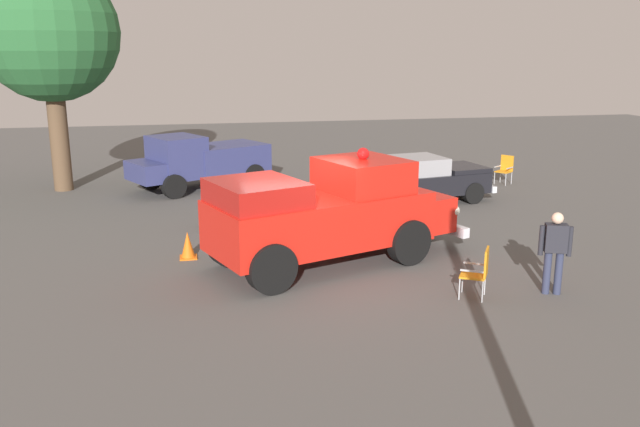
{
  "coord_description": "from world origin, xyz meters",
  "views": [
    {
      "loc": [
        -2.42,
        -13.52,
        4.77
      ],
      "look_at": [
        0.45,
        0.35,
        1.2
      ],
      "focal_mm": 36.88,
      "sensor_mm": 36.0,
      "label": 1
    }
  ],
  "objects_px": {
    "classic_hot_rod": "(421,179)",
    "traffic_cone": "(188,245)",
    "spectator_standing": "(555,247)",
    "vintage_fire_truck": "(329,212)",
    "parked_pickup": "(200,160)",
    "oak_tree_left": "(49,34)",
    "lawn_chair_near_truck": "(210,207)",
    "lawn_chair_spare": "(480,269)",
    "lawn_chair_by_car": "(505,167)",
    "spectator_seated": "(214,204)"
  },
  "relations": [
    {
      "from": "spectator_standing",
      "to": "oak_tree_left",
      "type": "distance_m",
      "value": 17.31
    },
    {
      "from": "lawn_chair_near_truck",
      "to": "parked_pickup",
      "type": "bearing_deg",
      "value": 91.1
    },
    {
      "from": "vintage_fire_truck",
      "to": "spectator_standing",
      "type": "distance_m",
      "value": 4.83
    },
    {
      "from": "lawn_chair_by_car",
      "to": "spectator_standing",
      "type": "relative_size",
      "value": 0.61
    },
    {
      "from": "vintage_fire_truck",
      "to": "classic_hot_rod",
      "type": "height_order",
      "value": "vintage_fire_truck"
    },
    {
      "from": "lawn_chair_near_truck",
      "to": "lawn_chair_spare",
      "type": "xyz_separation_m",
      "value": [
        4.91,
        -6.3,
        0.0
      ]
    },
    {
      "from": "classic_hot_rod",
      "to": "lawn_chair_spare",
      "type": "height_order",
      "value": "classic_hot_rod"
    },
    {
      "from": "spectator_seated",
      "to": "traffic_cone",
      "type": "relative_size",
      "value": 2.03
    },
    {
      "from": "spectator_standing",
      "to": "vintage_fire_truck",
      "type": "bearing_deg",
      "value": 144.87
    },
    {
      "from": "vintage_fire_truck",
      "to": "lawn_chair_by_car",
      "type": "bearing_deg",
      "value": 42.83
    },
    {
      "from": "parked_pickup",
      "to": "lawn_chair_near_truck",
      "type": "bearing_deg",
      "value": -88.9
    },
    {
      "from": "lawn_chair_near_truck",
      "to": "traffic_cone",
      "type": "xyz_separation_m",
      "value": [
        -0.64,
        -2.57,
        -0.28
      ]
    },
    {
      "from": "classic_hot_rod",
      "to": "vintage_fire_truck",
      "type": "bearing_deg",
      "value": -127.61
    },
    {
      "from": "parked_pickup",
      "to": "oak_tree_left",
      "type": "bearing_deg",
      "value": 171.76
    },
    {
      "from": "vintage_fire_truck",
      "to": "oak_tree_left",
      "type": "xyz_separation_m",
      "value": [
        -7.27,
        9.69,
        4.04
      ]
    },
    {
      "from": "lawn_chair_near_truck",
      "to": "traffic_cone",
      "type": "height_order",
      "value": "lawn_chair_near_truck"
    },
    {
      "from": "spectator_standing",
      "to": "oak_tree_left",
      "type": "relative_size",
      "value": 0.22
    },
    {
      "from": "oak_tree_left",
      "to": "traffic_cone",
      "type": "height_order",
      "value": "oak_tree_left"
    },
    {
      "from": "lawn_chair_near_truck",
      "to": "traffic_cone",
      "type": "relative_size",
      "value": 1.61
    },
    {
      "from": "classic_hot_rod",
      "to": "traffic_cone",
      "type": "xyz_separation_m",
      "value": [
        -7.36,
        -4.44,
        -0.44
      ]
    },
    {
      "from": "classic_hot_rod",
      "to": "spectator_seated",
      "type": "relative_size",
      "value": 3.57
    },
    {
      "from": "lawn_chair_by_car",
      "to": "oak_tree_left",
      "type": "bearing_deg",
      "value": 172.36
    },
    {
      "from": "lawn_chair_by_car",
      "to": "spectator_seated",
      "type": "bearing_deg",
      "value": -158.95
    },
    {
      "from": "vintage_fire_truck",
      "to": "spectator_seated",
      "type": "bearing_deg",
      "value": 124.09
    },
    {
      "from": "classic_hot_rod",
      "to": "lawn_chair_near_truck",
      "type": "height_order",
      "value": "classic_hot_rod"
    },
    {
      "from": "vintage_fire_truck",
      "to": "spectator_standing",
      "type": "relative_size",
      "value": 3.78
    },
    {
      "from": "classic_hot_rod",
      "to": "spectator_standing",
      "type": "xyz_separation_m",
      "value": [
        -0.27,
        -8.25,
        0.22
      ]
    },
    {
      "from": "vintage_fire_truck",
      "to": "lawn_chair_by_car",
      "type": "height_order",
      "value": "vintage_fire_truck"
    },
    {
      "from": "parked_pickup",
      "to": "oak_tree_left",
      "type": "relative_size",
      "value": 0.67
    },
    {
      "from": "spectator_seated",
      "to": "lawn_chair_by_car",
      "type": "bearing_deg",
      "value": 21.05
    },
    {
      "from": "classic_hot_rod",
      "to": "spectator_seated",
      "type": "height_order",
      "value": "classic_hot_rod"
    },
    {
      "from": "vintage_fire_truck",
      "to": "lawn_chair_spare",
      "type": "height_order",
      "value": "vintage_fire_truck"
    },
    {
      "from": "parked_pickup",
      "to": "spectator_seated",
      "type": "distance_m",
      "value": 5.49
    },
    {
      "from": "lawn_chair_spare",
      "to": "spectator_seated",
      "type": "relative_size",
      "value": 0.79
    },
    {
      "from": "spectator_seated",
      "to": "traffic_cone",
      "type": "xyz_separation_m",
      "value": [
        -0.75,
        -2.5,
        -0.39
      ]
    },
    {
      "from": "lawn_chair_spare",
      "to": "traffic_cone",
      "type": "relative_size",
      "value": 1.61
    },
    {
      "from": "spectator_seated",
      "to": "oak_tree_left",
      "type": "xyz_separation_m",
      "value": [
        -4.89,
        6.16,
        4.54
      ]
    },
    {
      "from": "parked_pickup",
      "to": "spectator_standing",
      "type": "bearing_deg",
      "value": -60.93
    },
    {
      "from": "parked_pickup",
      "to": "lawn_chair_near_truck",
      "type": "height_order",
      "value": "parked_pickup"
    },
    {
      "from": "spectator_standing",
      "to": "traffic_cone",
      "type": "distance_m",
      "value": 8.08
    },
    {
      "from": "lawn_chair_near_truck",
      "to": "spectator_seated",
      "type": "bearing_deg",
      "value": -33.56
    },
    {
      "from": "parked_pickup",
      "to": "oak_tree_left",
      "type": "height_order",
      "value": "oak_tree_left"
    },
    {
      "from": "lawn_chair_near_truck",
      "to": "classic_hot_rod",
      "type": "bearing_deg",
      "value": 15.57
    },
    {
      "from": "parked_pickup",
      "to": "traffic_cone",
      "type": "height_order",
      "value": "parked_pickup"
    },
    {
      "from": "classic_hot_rod",
      "to": "lawn_chair_near_truck",
      "type": "bearing_deg",
      "value": -164.43
    },
    {
      "from": "spectator_seated",
      "to": "lawn_chair_spare",
      "type": "bearing_deg",
      "value": -52.37
    },
    {
      "from": "lawn_chair_near_truck",
      "to": "oak_tree_left",
      "type": "height_order",
      "value": "oak_tree_left"
    },
    {
      "from": "spectator_seated",
      "to": "spectator_standing",
      "type": "distance_m",
      "value": 8.95
    },
    {
      "from": "classic_hot_rod",
      "to": "traffic_cone",
      "type": "relative_size",
      "value": 7.26
    },
    {
      "from": "spectator_standing",
      "to": "traffic_cone",
      "type": "xyz_separation_m",
      "value": [
        -7.09,
        3.81,
        -0.66
      ]
    }
  ]
}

